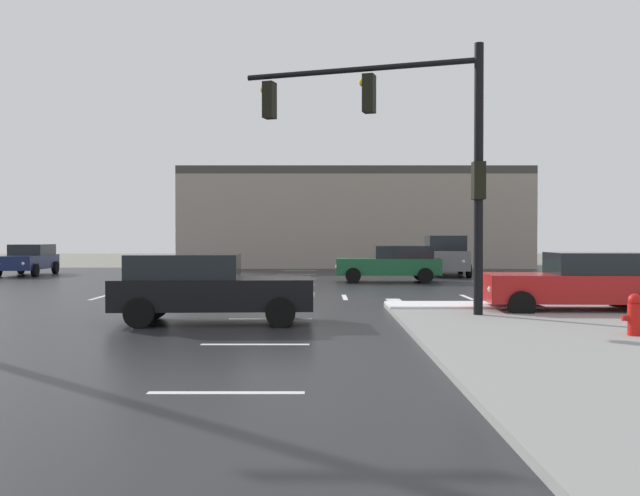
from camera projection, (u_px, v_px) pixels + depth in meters
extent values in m
plane|color=slate|center=(283.00, 298.00, 22.93)|extent=(120.00, 120.00, 0.00)
cube|color=#232326|center=(283.00, 298.00, 22.93)|extent=(44.00, 44.00, 0.02)
cube|color=white|center=(461.00, 305.00, 18.93)|extent=(4.00, 1.60, 0.06)
cube|color=silver|center=(226.00, 393.00, 8.94)|extent=(2.00, 0.15, 0.01)
cube|color=silver|center=(255.00, 344.00, 12.94)|extent=(2.00, 0.15, 0.01)
cube|color=silver|center=(270.00, 319.00, 16.93)|extent=(2.00, 0.15, 0.01)
cube|color=silver|center=(280.00, 303.00, 20.93)|extent=(2.00, 0.15, 0.01)
cube|color=silver|center=(286.00, 292.00, 24.93)|extent=(2.00, 0.15, 0.01)
cube|color=silver|center=(291.00, 285.00, 28.93)|extent=(2.00, 0.15, 0.01)
cube|color=silver|center=(294.00, 279.00, 32.93)|extent=(2.00, 0.15, 0.01)
cube|color=silver|center=(297.00, 274.00, 36.93)|extent=(2.00, 0.15, 0.01)
cube|color=silver|center=(299.00, 271.00, 40.93)|extent=(2.00, 0.15, 0.01)
cube|color=silver|center=(99.00, 297.00, 22.93)|extent=(0.15, 2.00, 0.01)
cube|color=silver|center=(222.00, 297.00, 22.93)|extent=(0.15, 2.00, 0.01)
cube|color=silver|center=(344.00, 297.00, 22.94)|extent=(0.15, 2.00, 0.01)
cube|color=silver|center=(467.00, 297.00, 22.94)|extent=(0.15, 2.00, 0.01)
cube|color=silver|center=(590.00, 297.00, 22.94)|extent=(0.15, 2.00, 0.01)
cube|color=silver|center=(405.00, 310.00, 18.94)|extent=(0.45, 7.00, 0.01)
cylinder|color=black|center=(478.00, 179.00, 16.77)|extent=(0.22, 0.22, 6.47)
cylinder|color=black|center=(357.00, 69.00, 17.68)|extent=(5.72, 2.05, 0.14)
cube|color=black|center=(369.00, 94.00, 17.60)|extent=(0.38, 0.43, 0.95)
sphere|color=yellow|center=(362.00, 83.00, 17.65)|extent=(0.20, 0.20, 0.20)
cube|color=black|center=(269.00, 100.00, 18.46)|extent=(0.38, 0.43, 0.95)
sphere|color=yellow|center=(263.00, 90.00, 18.51)|extent=(0.20, 0.20, 0.20)
cube|color=black|center=(478.00, 181.00, 16.78)|extent=(0.28, 0.36, 0.90)
cylinder|color=red|center=(634.00, 320.00, 13.28)|extent=(0.26, 0.26, 0.60)
sphere|color=red|center=(634.00, 300.00, 13.28)|extent=(0.25, 0.25, 0.25)
cylinder|color=red|center=(625.00, 318.00, 13.28)|extent=(0.12, 0.11, 0.11)
cube|color=gray|center=(353.00, 223.00, 47.03)|extent=(22.15, 8.00, 5.85)
cube|color=#3F3D3A|center=(353.00, 175.00, 46.97)|extent=(22.15, 8.00, 0.50)
cube|color=#141E47|center=(27.00, 262.00, 36.04)|extent=(2.03, 4.59, 0.70)
cube|color=black|center=(32.00, 250.00, 36.71)|extent=(1.78, 2.56, 0.55)
cylinder|color=black|center=(35.00, 270.00, 34.57)|extent=(0.25, 0.67, 0.66)
cylinder|color=black|center=(55.00, 267.00, 37.62)|extent=(0.25, 0.67, 0.66)
cylinder|color=black|center=(21.00, 268.00, 37.53)|extent=(0.25, 0.67, 0.66)
sphere|color=white|center=(23.00, 264.00, 33.88)|extent=(0.18, 0.18, 0.18)
cube|color=#195933|center=(387.00, 266.00, 30.78)|extent=(4.55, 1.92, 0.70)
cube|color=black|center=(403.00, 252.00, 30.75)|extent=(2.52, 1.72, 0.55)
cylinder|color=black|center=(353.00, 275.00, 29.92)|extent=(0.67, 0.24, 0.66)
cylinder|color=black|center=(352.00, 273.00, 31.72)|extent=(0.67, 0.24, 0.66)
cylinder|color=black|center=(425.00, 276.00, 29.84)|extent=(0.67, 0.24, 0.66)
cylinder|color=black|center=(420.00, 273.00, 31.64)|extent=(0.67, 0.24, 0.66)
sphere|color=white|center=(337.00, 267.00, 30.26)|extent=(0.18, 0.18, 0.18)
sphere|color=white|center=(337.00, 266.00, 31.41)|extent=(0.18, 0.18, 0.18)
cube|color=#B21919|center=(573.00, 288.00, 17.98)|extent=(4.57, 1.97, 0.70)
cube|color=black|center=(600.00, 263.00, 17.95)|extent=(2.54, 1.75, 0.55)
cylinder|color=black|center=(521.00, 305.00, 17.15)|extent=(0.67, 0.25, 0.66)
cylinder|color=black|center=(505.00, 298.00, 18.95)|extent=(0.67, 0.25, 0.66)
cylinder|color=black|center=(620.00, 298.00, 18.83)|extent=(0.67, 0.25, 0.66)
sphere|color=white|center=(491.00, 289.00, 17.49)|extent=(0.18, 0.18, 0.18)
sphere|color=white|center=(482.00, 286.00, 18.64)|extent=(0.18, 0.18, 0.18)
cube|color=slate|center=(445.00, 260.00, 35.72)|extent=(2.30, 4.93, 0.95)
cube|color=black|center=(445.00, 243.00, 35.70)|extent=(2.04, 3.48, 0.75)
cylinder|color=black|center=(468.00, 271.00, 34.02)|extent=(0.27, 0.67, 0.66)
cylinder|color=black|center=(428.00, 271.00, 34.17)|extent=(0.27, 0.67, 0.66)
cylinder|color=black|center=(460.00, 268.00, 37.28)|extent=(0.27, 0.67, 0.66)
cylinder|color=black|center=(423.00, 268.00, 37.42)|extent=(0.27, 0.67, 0.66)
sphere|color=white|center=(463.00, 261.00, 33.33)|extent=(0.18, 0.18, 0.18)
sphere|color=white|center=(436.00, 261.00, 33.42)|extent=(0.18, 0.18, 0.18)
cube|color=black|center=(214.00, 293.00, 16.20)|extent=(4.58, 2.01, 0.70)
cube|color=black|center=(184.00, 266.00, 16.16)|extent=(2.55, 1.77, 0.55)
cylinder|color=black|center=(281.00, 304.00, 17.18)|extent=(0.67, 0.25, 0.66)
cylinder|color=black|center=(280.00, 312.00, 15.38)|extent=(0.67, 0.25, 0.66)
cylinder|color=black|center=(154.00, 305.00, 17.03)|extent=(0.67, 0.25, 0.66)
cylinder|color=black|center=(139.00, 313.00, 15.23)|extent=(0.67, 0.25, 0.66)
sphere|color=white|center=(309.00, 291.00, 16.88)|extent=(0.18, 0.18, 0.18)
sphere|color=white|center=(310.00, 295.00, 15.73)|extent=(0.18, 0.18, 0.18)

